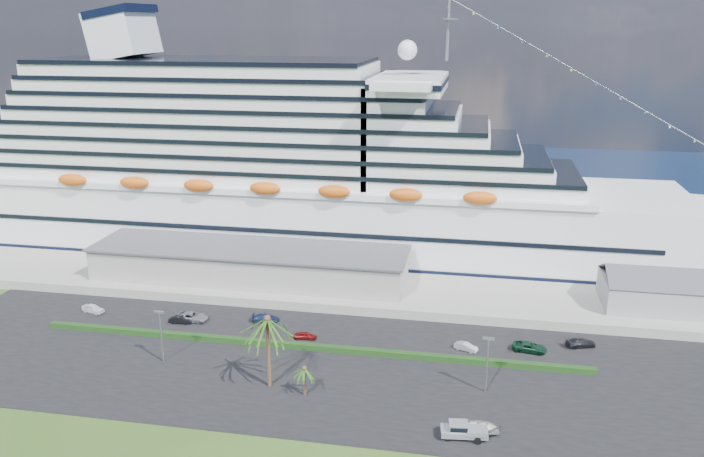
% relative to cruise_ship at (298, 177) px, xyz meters
% --- Properties ---
extents(ground, '(420.00, 420.00, 0.00)m').
position_rel_cruise_ship_xyz_m(ground, '(21.53, -64.00, -16.69)').
color(ground, '#2D4918').
rests_on(ground, ground).
extents(asphalt_lot, '(140.00, 38.00, 0.12)m').
position_rel_cruise_ship_xyz_m(asphalt_lot, '(21.53, -53.00, -16.63)').
color(asphalt_lot, black).
rests_on(asphalt_lot, ground).
extents(wharf, '(240.00, 20.00, 1.80)m').
position_rel_cruise_ship_xyz_m(wharf, '(21.53, -24.00, -15.79)').
color(wharf, gray).
rests_on(wharf, ground).
extents(water, '(420.00, 160.00, 0.02)m').
position_rel_cruise_ship_xyz_m(water, '(21.53, 66.00, -16.68)').
color(water, '#0B1C33').
rests_on(water, ground).
extents(cruise_ship, '(191.00, 38.00, 54.00)m').
position_rel_cruise_ship_xyz_m(cruise_ship, '(0.00, 0.00, 0.00)').
color(cruise_ship, silver).
rests_on(cruise_ship, ground).
extents(terminal_building, '(61.00, 15.00, 6.30)m').
position_rel_cruise_ship_xyz_m(terminal_building, '(-3.47, -24.00, -11.68)').
color(terminal_building, gray).
rests_on(terminal_building, wharf).
extents(port_shed, '(24.00, 12.31, 7.37)m').
position_rel_cruise_ship_xyz_m(port_shed, '(73.53, -24.00, -12.30)').
color(port_shed, gray).
rests_on(port_shed, wharf).
extents(hedge, '(88.00, 1.10, 0.90)m').
position_rel_cruise_ship_xyz_m(hedge, '(13.53, -48.00, -16.12)').
color(hedge, black).
rests_on(hedge, asphalt_lot).
extents(lamp_post_left, '(1.60, 0.35, 8.27)m').
position_rel_cruise_ship_xyz_m(lamp_post_left, '(-6.47, -56.00, -11.35)').
color(lamp_post_left, gray).
rests_on(lamp_post_left, asphalt_lot).
extents(lamp_post_right, '(1.60, 0.35, 8.27)m').
position_rel_cruise_ship_xyz_m(lamp_post_right, '(41.53, -56.00, -11.35)').
color(lamp_post_right, gray).
rests_on(lamp_post_right, asphalt_lot).
extents(palm_tall, '(8.82, 8.82, 11.13)m').
position_rel_cruise_ship_xyz_m(palm_tall, '(11.53, -60.00, -7.49)').
color(palm_tall, '#47301E').
rests_on(palm_tall, ground).
extents(palm_short, '(3.53, 3.53, 4.56)m').
position_rel_cruise_ship_xyz_m(palm_short, '(17.03, -61.50, -13.03)').
color(palm_short, '#47301E').
rests_on(palm_short, ground).
extents(parked_car_0, '(4.64, 2.82, 1.48)m').
position_rel_cruise_ship_xyz_m(parked_car_0, '(-26.79, -41.17, -15.84)').
color(parked_car_0, white).
rests_on(parked_car_0, asphalt_lot).
extents(parked_car_1, '(4.10, 1.70, 1.32)m').
position_rel_cruise_ship_xyz_m(parked_car_1, '(-9.63, -42.52, -15.92)').
color(parked_car_1, black).
rests_on(parked_car_1, asphalt_lot).
extents(parked_car_2, '(5.73, 2.76, 1.57)m').
position_rel_cruise_ship_xyz_m(parked_car_2, '(-8.13, -41.40, -15.79)').
color(parked_car_2, gray).
rests_on(parked_car_2, asphalt_lot).
extents(parked_car_3, '(4.94, 2.69, 1.36)m').
position_rel_cruise_ship_xyz_m(parked_car_3, '(4.46, -39.31, -15.90)').
color(parked_car_3, '#15224B').
rests_on(parked_car_3, asphalt_lot).
extents(parked_car_4, '(3.77, 1.76, 1.25)m').
position_rel_cruise_ship_xyz_m(parked_car_4, '(12.80, -44.56, -15.95)').
color(parked_car_4, maroon).
rests_on(parked_car_4, asphalt_lot).
extents(parked_car_5, '(3.94, 2.55, 1.23)m').
position_rel_cruise_ship_xyz_m(parked_car_5, '(38.50, -43.83, -15.96)').
color(parked_car_5, '#B7BABF').
rests_on(parked_car_5, asphalt_lot).
extents(parked_car_6, '(5.54, 3.17, 1.46)m').
position_rel_cruise_ship_xyz_m(parked_car_6, '(48.25, -42.32, -15.85)').
color(parked_car_6, '#0C3320').
rests_on(parked_car_6, asphalt_lot).
extents(parked_car_7, '(5.13, 3.40, 1.38)m').
position_rel_cruise_ship_xyz_m(parked_car_7, '(56.32, -39.18, -15.88)').
color(parked_car_7, black).
rests_on(parked_car_7, asphalt_lot).
extents(pickup_truck, '(5.97, 2.72, 2.04)m').
position_rel_cruise_ship_xyz_m(pickup_truck, '(38.82, -67.78, -15.46)').
color(pickup_truck, black).
rests_on(pickup_truck, asphalt_lot).
extents(boat_trailer, '(5.52, 3.94, 1.54)m').
position_rel_cruise_ship_xyz_m(boat_trailer, '(41.07, -66.55, -15.55)').
color(boat_trailer, gray).
rests_on(boat_trailer, asphalt_lot).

